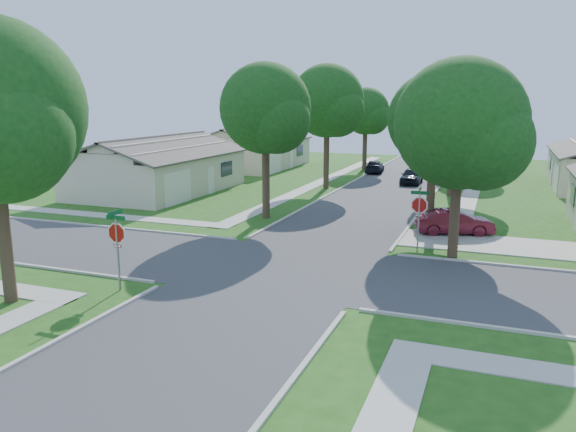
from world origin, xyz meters
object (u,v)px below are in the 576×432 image
(stop_sign_ne, at_px, (419,208))
(car_driveway, at_px, (454,222))
(stop_sign_sw, at_px, (117,236))
(tree_w_far, at_px, (366,113))
(tree_w_near, at_px, (266,113))
(tree_w_mid, at_px, (328,104))
(tree_e_mid, at_px, (456,108))
(house_nw_far, at_px, (253,152))
(car_curb_west, at_px, (375,167))
(tree_ne_corner, at_px, (461,130))
(house_nw_near, at_px, (159,172))
(tree_e_far, at_px, (467,109))
(car_curb_east, at_px, (412,176))
(tree_e_near, at_px, (435,124))

(stop_sign_ne, height_order, car_driveway, stop_sign_ne)
(stop_sign_sw, distance_m, car_driveway, 17.20)
(tree_w_far, bearing_deg, car_driveway, -67.17)
(tree_w_near, distance_m, tree_w_mid, 12.01)
(tree_e_mid, bearing_deg, tree_w_near, -128.08)
(tree_w_far, relative_size, house_nw_far, 0.59)
(house_nw_far, distance_m, car_curb_west, 12.83)
(tree_ne_corner, xyz_separation_m, house_nw_far, (-22.35, 27.79, -4.08))
(house_nw_far, bearing_deg, tree_w_far, 10.05)
(house_nw_near, bearing_deg, tree_w_mid, 27.90)
(tree_e_far, distance_m, tree_ne_corner, 29.85)
(tree_ne_corner, xyz_separation_m, house_nw_near, (-22.35, 10.79, -4.08))
(car_curb_east, height_order, car_curb_west, car_curb_east)
(car_driveway, height_order, car_curb_west, car_driveway)
(tree_w_far, bearing_deg, tree_ne_corner, -69.72)
(house_nw_near, distance_m, car_curb_west, 21.23)
(tree_e_near, bearing_deg, car_curb_east, 101.86)
(house_nw_far, bearing_deg, tree_w_mid, -44.07)
(tree_e_near, xyz_separation_m, car_driveway, (1.25, -0.31, -5.00))
(stop_sign_sw, bearing_deg, tree_w_mid, 89.87)
(tree_e_mid, bearing_deg, stop_sign_ne, -90.20)
(tree_w_far, height_order, car_curb_east, tree_w_far)
(stop_sign_sw, relative_size, car_curb_west, 0.74)
(stop_sign_sw, height_order, house_nw_far, house_nw_far)
(tree_e_mid, distance_m, house_nw_far, 23.95)
(car_driveway, height_order, car_curb_east, car_curb_east)
(house_nw_near, height_order, car_curb_west, house_nw_near)
(tree_e_far, xyz_separation_m, house_nw_far, (-20.75, -2.01, -4.46))
(car_curb_west, bearing_deg, house_nw_far, -7.25)
(stop_sign_sw, xyz_separation_m, car_driveway, (10.70, 13.40, -1.39))
(stop_sign_ne, relative_size, tree_e_mid, 0.32)
(tree_w_near, relative_size, house_nw_near, 0.66)
(house_nw_near, bearing_deg, tree_e_near, -16.11)
(stop_sign_ne, distance_m, house_nw_far, 34.26)
(tree_w_mid, bearing_deg, house_nw_near, -152.10)
(house_nw_near, xyz_separation_m, car_curb_west, (12.79, 16.92, -0.93))
(tree_w_near, height_order, house_nw_far, tree_w_near)
(stop_sign_ne, bearing_deg, house_nw_near, 153.54)
(tree_ne_corner, distance_m, car_curb_west, 29.74)
(stop_sign_ne, xyz_separation_m, car_curb_east, (-3.50, 21.22, -1.37))
(house_nw_far, height_order, car_curb_east, house_nw_far)
(tree_e_far, bearing_deg, house_nw_near, -137.50)
(tree_e_near, relative_size, tree_ne_corner, 0.96)
(car_driveway, bearing_deg, tree_e_far, -14.97)
(stop_sign_sw, relative_size, tree_e_far, 0.34)
(tree_e_near, relative_size, tree_w_mid, 0.87)
(tree_e_near, xyz_separation_m, tree_w_far, (-9.40, 25.00, -0.14))
(tree_e_mid, relative_size, tree_w_far, 1.15)
(tree_e_near, relative_size, house_nw_near, 0.61)
(stop_sign_sw, xyz_separation_m, stop_sign_ne, (9.40, 9.40, 0.00))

